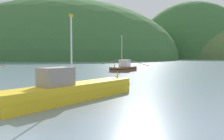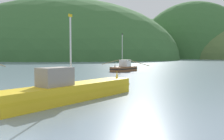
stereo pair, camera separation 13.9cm
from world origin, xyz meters
TOP-DOWN VIEW (x-y plane):
  - hill_far_center at (28.11, 217.30)m, footprint 101.60×81.28m
  - hill_mid_left at (-72.19, 159.54)m, footprint 173.11×138.48m
  - hill_mid_right at (-17.59, 246.22)m, footprint 135.68×108.54m
  - fishing_boat_yellow at (-0.56, 9.20)m, footprint 6.83×11.78m
  - fishing_boat_brown at (-2.24, 40.24)m, footprint 10.64×6.71m

SIDE VIEW (x-z plane):
  - hill_far_center at x=28.11m, z-range -49.98..49.98m
  - hill_mid_left at x=-72.19m, z-range -43.41..43.41m
  - hill_mid_right at x=-17.59m, z-range -40.20..40.20m
  - fishing_boat_brown at x=-2.24m, z-range -3.01..4.50m
  - fishing_boat_yellow at x=-0.56m, z-range -2.37..3.89m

